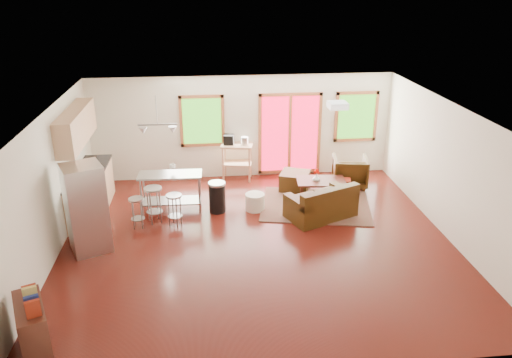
{
  "coord_description": "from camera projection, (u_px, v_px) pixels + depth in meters",
  "views": [
    {
      "loc": [
        -0.94,
        -8.51,
        4.83
      ],
      "look_at": [
        0.0,
        0.3,
        1.2
      ],
      "focal_mm": 35.0,
      "sensor_mm": 36.0,
      "label": 1
    }
  ],
  "objects": [
    {
      "name": "window_right",
      "position": [
        356.0,
        117.0,
        12.65
      ],
      "size": [
        1.1,
        0.05,
        1.3
      ],
      "color": "#255A13",
      "rests_on": "back_wall"
    },
    {
      "name": "right_wall",
      "position": [
        451.0,
        172.0,
        9.63
      ],
      "size": [
        0.02,
        7.0,
        2.6
      ],
      "primitive_type": "cube",
      "color": "silver",
      "rests_on": "ground"
    },
    {
      "name": "back_wall",
      "position": [
        242.0,
        127.0,
        12.49
      ],
      "size": [
        7.5,
        0.02,
        2.6
      ],
      "primitive_type": "cube",
      "color": "silver",
      "rests_on": "ground"
    },
    {
      "name": "ottoman",
      "position": [
        295.0,
        181.0,
        12.04
      ],
      "size": [
        0.85,
        0.85,
        0.44
      ],
      "primitive_type": "cube",
      "rotation": [
        0.0,
        0.0,
        -0.37
      ],
      "color": "black",
      "rests_on": "floor"
    },
    {
      "name": "loveseat",
      "position": [
        322.0,
        205.0,
        10.61
      ],
      "size": [
        1.62,
        1.3,
        0.75
      ],
      "rotation": [
        0.0,
        0.0,
        0.42
      ],
      "color": "black",
      "rests_on": "floor"
    },
    {
      "name": "refrigerator",
      "position": [
        87.0,
        208.0,
        9.18
      ],
      "size": [
        0.89,
        0.88,
        1.7
      ],
      "rotation": [
        0.0,
        0.0,
        0.42
      ],
      "color": "#B7BABC",
      "rests_on": "floor"
    },
    {
      "name": "kitchen_cart",
      "position": [
        236.0,
        149.0,
        12.44
      ],
      "size": [
        0.84,
        0.62,
        1.17
      ],
      "rotation": [
        0.0,
        0.0,
        -0.17
      ],
      "color": "tan",
      "rests_on": "floor"
    },
    {
      "name": "cabinets",
      "position": [
        87.0,
        173.0,
        10.62
      ],
      "size": [
        0.64,
        2.24,
        2.3
      ],
      "color": "tan",
      "rests_on": "floor"
    },
    {
      "name": "bar_stool_b",
      "position": [
        153.0,
        197.0,
        10.32
      ],
      "size": [
        0.48,
        0.48,
        0.78
      ],
      "rotation": [
        0.0,
        0.0,
        0.37
      ],
      "color": "#B7BABC",
      "rests_on": "floor"
    },
    {
      "name": "rug",
      "position": [
        316.0,
        205.0,
        11.25
      ],
      "size": [
        2.73,
        2.3,
        0.02
      ],
      "primitive_type": "cube",
      "rotation": [
        0.0,
        0.0,
        -0.21
      ],
      "color": "#4B5636",
      "rests_on": "floor"
    },
    {
      "name": "book",
      "position": [
        342.0,
        175.0,
        11.58
      ],
      "size": [
        0.2,
        0.07,
        0.27
      ],
      "primitive_type": "imported",
      "rotation": [
        0.0,
        0.0,
        -0.25
      ],
      "color": "maroon",
      "rests_on": "coffee_table"
    },
    {
      "name": "cup",
      "position": [
        172.0,
        166.0,
        10.75
      ],
      "size": [
        0.16,
        0.14,
        0.13
      ],
      "primitive_type": "imported",
      "rotation": [
        0.0,
        0.0,
        -0.39
      ],
      "color": "white",
      "rests_on": "island"
    },
    {
      "name": "front_wall",
      "position": [
        289.0,
        290.0,
        6.03
      ],
      "size": [
        7.5,
        0.02,
        2.6
      ],
      "primitive_type": "cube",
      "color": "silver",
      "rests_on": "ground"
    },
    {
      "name": "armchair",
      "position": [
        350.0,
        170.0,
        12.17
      ],
      "size": [
        0.92,
        0.88,
        0.83
      ],
      "primitive_type": "imported",
      "rotation": [
        0.0,
        0.0,
        2.97
      ],
      "color": "black",
      "rests_on": "floor"
    },
    {
      "name": "pouf",
      "position": [
        255.0,
        202.0,
        11.02
      ],
      "size": [
        0.51,
        0.51,
        0.37
      ],
      "primitive_type": "cylinder",
      "rotation": [
        0.0,
        0.0,
        0.24
      ],
      "color": "beige",
      "rests_on": "floor"
    },
    {
      "name": "french_doors",
      "position": [
        290.0,
        134.0,
        12.64
      ],
      "size": [
        1.6,
        0.05,
        2.1
      ],
      "color": "#BA0B28",
      "rests_on": "back_wall"
    },
    {
      "name": "window_left",
      "position": [
        202.0,
        121.0,
        12.27
      ],
      "size": [
        1.1,
        0.05,
        1.3
      ],
      "color": "#255A13",
      "rests_on": "back_wall"
    },
    {
      "name": "ceiling",
      "position": [
        258.0,
        111.0,
        8.76
      ],
      "size": [
        7.5,
        7.0,
        0.02
      ],
      "primitive_type": "cube",
      "color": "white",
      "rests_on": "ground"
    },
    {
      "name": "bar_stool_a",
      "position": [
        137.0,
        206.0,
        10.13
      ],
      "size": [
        0.33,
        0.33,
        0.65
      ],
      "rotation": [
        0.0,
        0.0,
        0.06
      ],
      "color": "#B7BABC",
      "rests_on": "floor"
    },
    {
      "name": "island",
      "position": [
        171.0,
        185.0,
        10.83
      ],
      "size": [
        1.38,
        0.58,
        0.86
      ],
      "rotation": [
        0.0,
        0.0,
        -0.03
      ],
      "color": "#B7BABC",
      "rests_on": "floor"
    },
    {
      "name": "trash_can",
      "position": [
        217.0,
        197.0,
        10.87
      ],
      "size": [
        0.47,
        0.47,
        0.69
      ],
      "rotation": [
        0.0,
        0.0,
        0.34
      ],
      "color": "black",
      "rests_on": "floor"
    },
    {
      "name": "left_wall",
      "position": [
        48.0,
        189.0,
        8.89
      ],
      "size": [
        0.02,
        7.0,
        2.6
      ],
      "primitive_type": "cube",
      "color": "silver",
      "rests_on": "ground"
    },
    {
      "name": "pendant_light",
      "position": [
        158.0,
        129.0,
        10.23
      ],
      "size": [
        0.8,
        0.18,
        0.79
      ],
      "color": "gray",
      "rests_on": "ceiling"
    },
    {
      "name": "floor",
      "position": [
        258.0,
        242.0,
        9.76
      ],
      "size": [
        7.5,
        7.0,
        0.02
      ],
      "primitive_type": "cube",
      "color": "#360C08",
      "rests_on": "ground"
    },
    {
      "name": "vase",
      "position": [
        316.0,
        177.0,
        11.47
      ],
      "size": [
        0.23,
        0.24,
        0.31
      ],
      "rotation": [
        0.0,
        0.0,
        -0.31
      ],
      "color": "silver",
      "rests_on": "coffee_table"
    },
    {
      "name": "ceiling_flush",
      "position": [
        338.0,
        105.0,
        9.5
      ],
      "size": [
        0.35,
        0.35,
        0.12
      ],
      "primitive_type": "cube",
      "color": "white",
      "rests_on": "ceiling"
    },
    {
      "name": "coffee_table",
      "position": [
        321.0,
        183.0,
        11.52
      ],
      "size": [
        1.17,
        0.77,
        0.45
      ],
      "rotation": [
        0.0,
        0.0,
        -0.1
      ],
      "color": "#36170F",
      "rests_on": "floor"
    },
    {
      "name": "bookshelf",
      "position": [
        33.0,
        329.0,
        6.7
      ],
      "size": [
        0.67,
        0.97,
        1.07
      ],
      "rotation": [
        0.0,
        0.0,
        0.39
      ],
      "color": "#36170F",
      "rests_on": "floor"
    },
    {
      "name": "bar_stool_c",
      "position": [
        174.0,
        203.0,
        10.2
      ],
      "size": [
        0.43,
        0.43,
        0.69
      ],
      "rotation": [
        0.0,
        0.0,
        -0.43
      ],
      "color": "#B7BABC",
      "rests_on": "floor"
    }
  ]
}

